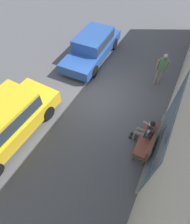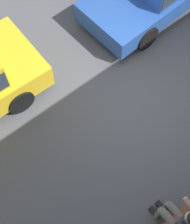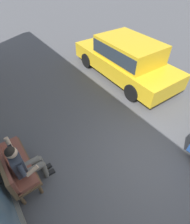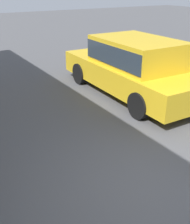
# 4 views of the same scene
# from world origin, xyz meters

# --- Properties ---
(ground_plane) EXTENTS (60.00, 60.00, 0.00)m
(ground_plane) POSITION_xyz_m (0.00, 0.00, 0.00)
(ground_plane) COLOR #4C4C4F
(bench) EXTENTS (1.48, 0.55, 1.02)m
(bench) POSITION_xyz_m (1.64, 2.90, 0.59)
(bench) COLOR brown
(bench) RESTS_ON ground_plane
(person_on_phone) EXTENTS (0.73, 0.74, 1.36)m
(person_on_phone) POSITION_xyz_m (1.36, 2.67, 0.72)
(person_on_phone) COLOR #6B665B
(person_on_phone) RESTS_ON ground_plane
(parked_car_mid) EXTENTS (4.71, 2.02, 1.54)m
(parked_car_mid) POSITION_xyz_m (3.50, -2.21, 0.83)
(parked_car_mid) COLOR gold
(parked_car_mid) RESTS_ON ground_plane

